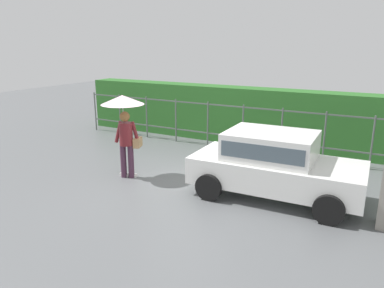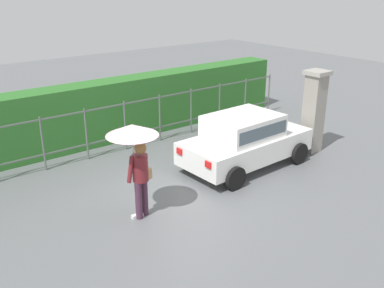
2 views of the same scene
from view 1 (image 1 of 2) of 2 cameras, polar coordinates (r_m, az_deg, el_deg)
The scene contains 5 objects.
ground_plane at distance 9.26m, azimuth -1.47°, elevation -5.92°, with size 40.00×40.00×0.00m, color slate.
car at distance 8.38m, azimuth 12.50°, elevation -2.77°, with size 3.79×1.96×1.48m.
pedestrian at distance 9.39m, azimuth -10.41°, elevation 4.48°, with size 1.08×1.08×2.11m.
fence_section at distance 11.79m, azimuth 7.85°, elevation 2.80°, with size 12.44×0.05×1.50m.
hedge_row at distance 12.76m, azimuth 9.63°, elevation 4.24°, with size 13.39×0.90×1.90m, color #2D6B28.
Camera 1 is at (4.37, -7.44, 3.35)m, focal length 34.59 mm.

